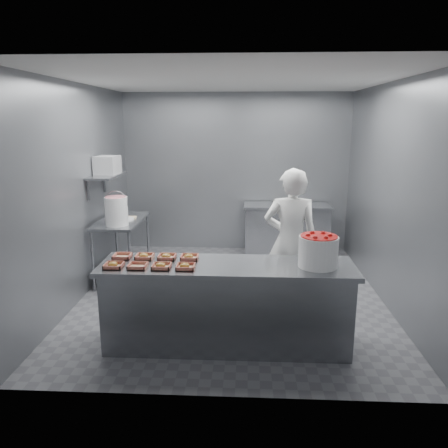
{
  "coord_description": "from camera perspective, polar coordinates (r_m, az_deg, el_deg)",
  "views": [
    {
      "loc": [
        0.19,
        -5.57,
        2.34
      ],
      "look_at": [
        -0.09,
        -0.2,
        1.04
      ],
      "focal_mm": 35.0,
      "sensor_mm": 36.0,
      "label": 1
    }
  ],
  "objects": [
    {
      "name": "prep_table",
      "position": [
        6.67,
        -13.17,
        -2.01
      ],
      "size": [
        0.6,
        1.2,
        0.9
      ],
      "color": "slate",
      "rests_on": "ground"
    },
    {
      "name": "ceiling",
      "position": [
        5.59,
        1.06,
        18.27
      ],
      "size": [
        4.5,
        4.5,
        0.0
      ],
      "primitive_type": "plane",
      "rotation": [
        3.14,
        0.0,
        0.0
      ],
      "color": "white",
      "rests_on": "wall_back"
    },
    {
      "name": "bucket_lid",
      "position": [
        6.57,
        -12.91,
        0.63
      ],
      "size": [
        0.33,
        0.33,
        0.02
      ],
      "primitive_type": "cylinder",
      "rotation": [
        0.0,
        0.0,
        -0.17
      ],
      "color": "silver",
      "rests_on": "prep_table"
    },
    {
      "name": "tray_6",
      "position": [
        4.67,
        -7.49,
        -4.24
      ],
      "size": [
        0.19,
        0.18,
        0.06
      ],
      "color": "tan",
      "rests_on": "service_counter"
    },
    {
      "name": "tray_5",
      "position": [
        4.71,
        -10.37,
        -4.16
      ],
      "size": [
        0.19,
        0.18,
        0.06
      ],
      "color": "tan",
      "rests_on": "service_counter"
    },
    {
      "name": "tray_4",
      "position": [
        4.78,
        -13.14,
        -4.11
      ],
      "size": [
        0.19,
        0.18,
        0.04
      ],
      "color": "tan",
      "rests_on": "service_counter"
    },
    {
      "name": "strawberry_tub",
      "position": [
        4.44,
        12.22,
        -3.37
      ],
      "size": [
        0.39,
        0.39,
        0.32
      ],
      "color": "silver",
      "rests_on": "service_counter"
    },
    {
      "name": "tray_0",
      "position": [
        4.5,
        -14.23,
        -5.22
      ],
      "size": [
        0.19,
        0.18,
        0.06
      ],
      "color": "tan",
      "rests_on": "service_counter"
    },
    {
      "name": "tray_2",
      "position": [
        4.38,
        -8.2,
        -5.44
      ],
      "size": [
        0.19,
        0.18,
        0.06
      ],
      "color": "tan",
      "rests_on": "service_counter"
    },
    {
      "name": "rag",
      "position": [
        6.66,
        -12.05,
        0.85
      ],
      "size": [
        0.16,
        0.14,
        0.02
      ],
      "primitive_type": "cube",
      "rotation": [
        0.0,
        0.0,
        0.1
      ],
      "color": "#CCB28C",
      "rests_on": "prep_table"
    },
    {
      "name": "tray_7",
      "position": [
        4.63,
        -4.56,
        -4.31
      ],
      "size": [
        0.19,
        0.18,
        0.06
      ],
      "color": "tan",
      "rests_on": "service_counter"
    },
    {
      "name": "wall_shelf",
      "position": [
        6.53,
        -15.06,
        6.14
      ],
      "size": [
        0.35,
        0.9,
        0.03
      ],
      "primitive_type": "cube",
      "color": "slate",
      "rests_on": "wall_left"
    },
    {
      "name": "tray_1",
      "position": [
        4.44,
        -11.21,
        -5.37
      ],
      "size": [
        0.19,
        0.18,
        0.04
      ],
      "color": "tan",
      "rests_on": "service_counter"
    },
    {
      "name": "service_counter",
      "position": [
        4.62,
        0.36,
        -10.53
      ],
      "size": [
        2.6,
        0.7,
        0.9
      ],
      "color": "slate",
      "rests_on": "ground"
    },
    {
      "name": "glaze_bucket",
      "position": [
        6.22,
        -13.88,
        1.73
      ],
      "size": [
        0.33,
        0.31,
        0.48
      ],
      "color": "silver",
      "rests_on": "prep_table"
    },
    {
      "name": "back_counter",
      "position": [
        7.73,
        8.14,
        -0.72
      ],
      "size": [
        1.5,
        0.6,
        0.9
      ],
      "color": "slate",
      "rests_on": "ground"
    },
    {
      "name": "wall_right",
      "position": [
        5.93,
        20.74,
        3.55
      ],
      "size": [
        0.04,
        4.5,
        2.8
      ],
      "primitive_type": "cube",
      "color": "slate",
      "rests_on": "ground"
    },
    {
      "name": "wall_back",
      "position": [
        7.88,
        1.57,
        6.68
      ],
      "size": [
        4.0,
        0.04,
        2.8
      ],
      "primitive_type": "cube",
      "color": "slate",
      "rests_on": "ground"
    },
    {
      "name": "worker",
      "position": [
        5.39,
        8.68,
        -2.21
      ],
      "size": [
        0.67,
        0.46,
        1.78
      ],
      "primitive_type": "imported",
      "rotation": [
        0.0,
        0.0,
        3.1
      ],
      "color": "white",
      "rests_on": "ground"
    },
    {
      "name": "tray_3",
      "position": [
        4.35,
        -5.08,
        -5.52
      ],
      "size": [
        0.19,
        0.18,
        0.06
      ],
      "color": "tan",
      "rests_on": "service_counter"
    },
    {
      "name": "appliance",
      "position": [
        6.57,
        -14.99,
        7.45
      ],
      "size": [
        0.33,
        0.37,
        0.26
      ],
      "primitive_type": "cube",
      "rotation": [
        0.0,
        0.0,
        -0.09
      ],
      "color": "gray",
      "rests_on": "wall_shelf"
    },
    {
      "name": "paper_stack",
      "position": [
        7.62,
        7.57,
        2.72
      ],
      "size": [
        0.34,
        0.28,
        0.05
      ],
      "primitive_type": "cube",
      "rotation": [
        0.0,
        0.0,
        -0.2
      ],
      "color": "silver",
      "rests_on": "back_counter"
    },
    {
      "name": "wall_left",
      "position": [
        6.05,
        -18.32,
        3.93
      ],
      "size": [
        0.04,
        4.5,
        2.8
      ],
      "primitive_type": "cube",
      "color": "slate",
      "rests_on": "ground"
    },
    {
      "name": "floor",
      "position": [
        6.04,
        0.95,
        -9.25
      ],
      "size": [
        4.5,
        4.5,
        0.0
      ],
      "primitive_type": "plane",
      "color": "#4C4C51",
      "rests_on": "ground"
    }
  ]
}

